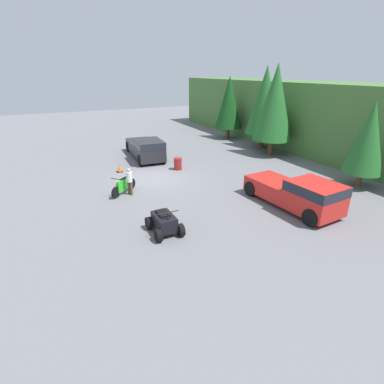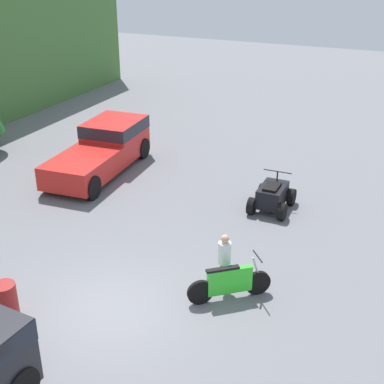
% 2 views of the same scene
% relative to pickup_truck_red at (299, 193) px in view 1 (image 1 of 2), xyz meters
% --- Properties ---
extents(ground_plane, '(80.00, 80.00, 0.00)m').
position_rel_pickup_truck_red_xyz_m(ground_plane, '(-7.90, -5.16, -0.94)').
color(ground_plane, slate).
extents(hillside_backdrop, '(44.00, 6.00, 5.92)m').
position_rel_pickup_truck_red_xyz_m(hillside_backdrop, '(-7.90, 10.84, 2.02)').
color(hillside_backdrop, '#477538').
rests_on(hillside_backdrop, ground_plane).
extents(tree_left, '(2.80, 2.80, 6.37)m').
position_rel_pickup_truck_red_xyz_m(tree_left, '(-16.94, 6.33, 2.81)').
color(tree_left, brown).
rests_on(tree_left, ground_plane).
extents(tree_mid_left, '(3.23, 3.23, 7.34)m').
position_rel_pickup_truck_red_xyz_m(tree_mid_left, '(-12.09, 7.06, 3.38)').
color(tree_mid_left, brown).
rests_on(tree_mid_left, ground_plane).
extents(tree_mid_right, '(3.28, 3.28, 7.46)m').
position_rel_pickup_truck_red_xyz_m(tree_mid_right, '(-9.44, 5.96, 3.45)').
color(tree_mid_right, brown).
rests_on(tree_mid_right, ground_plane).
extents(tree_right, '(2.32, 2.32, 5.28)m').
position_rel_pickup_truck_red_xyz_m(tree_right, '(-0.82, 5.91, 2.17)').
color(tree_right, brown).
rests_on(tree_right, ground_plane).
extents(pickup_truck_red, '(5.57, 2.51, 1.76)m').
position_rel_pickup_truck_red_xyz_m(pickup_truck_red, '(0.00, 0.00, 0.00)').
color(pickup_truck_red, red).
rests_on(pickup_truck_red, ground_plane).
extents(pickup_truck_second, '(6.13, 2.51, 1.76)m').
position_rel_pickup_truck_red_xyz_m(pickup_truck_second, '(-12.95, -4.15, 0.00)').
color(pickup_truck_second, '#232328').
rests_on(pickup_truck_second, ground_plane).
extents(dirt_bike, '(1.51, 1.78, 1.17)m').
position_rel_pickup_truck_red_xyz_m(dirt_bike, '(-6.20, -7.72, -0.45)').
color(dirt_bike, black).
rests_on(dirt_bike, ground_plane).
extents(quad_atv, '(1.84, 1.28, 1.23)m').
position_rel_pickup_truck_red_xyz_m(quad_atv, '(-0.77, -7.23, -0.46)').
color(quad_atv, black).
rests_on(quad_atv, ground_plane).
extents(rider_person, '(0.46, 0.46, 1.63)m').
position_rel_pickup_truck_red_xyz_m(rider_person, '(-5.85, -7.43, -0.05)').
color(rider_person, brown).
rests_on(rider_person, ground_plane).
extents(traffic_cone, '(0.42, 0.42, 0.55)m').
position_rel_pickup_truck_red_xyz_m(traffic_cone, '(-10.39, -7.01, -0.69)').
color(traffic_cone, black).
rests_on(traffic_cone, ground_plane).
extents(steel_barrel, '(0.58, 0.58, 0.88)m').
position_rel_pickup_truck_red_xyz_m(steel_barrel, '(-9.07, -2.97, -0.50)').
color(steel_barrel, maroon).
rests_on(steel_barrel, ground_plane).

